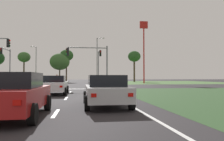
{
  "coord_description": "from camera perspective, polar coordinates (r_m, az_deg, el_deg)",
  "views": [
    {
      "loc": [
        4.44,
        -3.1,
        1.39
      ],
      "look_at": [
        8.97,
        28.67,
        2.36
      ],
      "focal_mm": 35.25,
      "sensor_mm": 36.0,
      "label": 1
    }
  ],
  "objects": [
    {
      "name": "grass_verge_far_right",
      "position": [
        61.34,
        11.98,
        -2.98
      ],
      "size": [
        35.0,
        35.0,
        0.01
      ],
      "primitive_type": "cube",
      "color": "#476B38",
      "rests_on": "ground"
    },
    {
      "name": "median_island_far",
      "position": [
        58.28,
        -12.5,
        -2.98
      ],
      "size": [
        1.2,
        36.0,
        0.14
      ],
      "primitive_type": "cube",
      "color": "gray",
      "rests_on": "ground"
    },
    {
      "name": "street_lamp_third",
      "position": [
        51.44,
        -3.76,
        3.22
      ],
      "size": [
        1.77,
        1.39,
        10.57
      ],
      "color": "gray",
      "rests_on": "ground"
    },
    {
      "name": "car_blue_fourth",
      "position": [
        51.44,
        -15.6,
        -2.33
      ],
      "size": [
        2.0,
        4.62,
        1.55
      ],
      "rotation": [
        0.0,
        0.0,
        3.14
      ],
      "color": "navy",
      "rests_on": "ground"
    },
    {
      "name": "crosswalk_bar_fifth",
      "position": [
        28.62,
        -20.76,
        -4.39
      ],
      "size": [
        0.7,
        2.8,
        0.01
      ],
      "primitive_type": "cube",
      "color": "silver",
      "rests_on": "ground"
    },
    {
      "name": "lane_dash_third",
      "position": [
        20.72,
        -10.75,
        -5.53
      ],
      "size": [
        0.14,
        2.0,
        0.01
      ],
      "primitive_type": "cube",
      "color": "silver",
      "rests_on": "ground"
    },
    {
      "name": "street_lamp_fourth",
      "position": [
        66.21,
        -19.2,
        1.97
      ],
      "size": [
        1.42,
        1.52,
        10.07
      ],
      "color": "gray",
      "rests_on": "ground"
    },
    {
      "name": "edge_line_right",
      "position": [
        15.35,
        0.96,
        -6.9
      ],
      "size": [
        0.14,
        24.0,
        0.01
      ],
      "primitive_type": "cube",
      "color": "silver",
      "rests_on": "ground"
    },
    {
      "name": "car_white_third",
      "position": [
        18.31,
        -14.53,
        -3.6
      ],
      "size": [
        1.96,
        4.6,
        1.51
      ],
      "color": "silver",
      "rests_on": "ground"
    },
    {
      "name": "lane_dash_second",
      "position": [
        14.75,
        -11.83,
        -7.08
      ],
      "size": [
        0.14,
        2.0,
        0.01
      ],
      "primitive_type": "cube",
      "color": "silver",
      "rests_on": "ground"
    },
    {
      "name": "treeline_sixth",
      "position": [
        64.47,
        5.79,
        3.55
      ],
      "size": [
        3.68,
        3.68,
        9.01
      ],
      "color": "#423323",
      "rests_on": "ground"
    },
    {
      "name": "traffic_signal_far_right",
      "position": [
        38.41,
        -3.38,
        2.37
      ],
      "size": [
        0.32,
        4.41,
        6.05
      ],
      "color": "gray",
      "rests_on": "ground"
    },
    {
      "name": "car_silver_second",
      "position": [
        10.58,
        -1.59,
        -5.13
      ],
      "size": [
        2.09,
        4.47,
        1.48
      ],
      "color": "#B7B7BC",
      "rests_on": "ground"
    },
    {
      "name": "treeline_fifth",
      "position": [
        63.45,
        -11.71,
        3.79
      ],
      "size": [
        3.79,
        3.79,
        9.14
      ],
      "color": "#423323",
      "rests_on": "ground"
    },
    {
      "name": "traffic_signal_near_right",
      "position": [
        26.62,
        -5.39,
        3.07
      ],
      "size": [
        5.04,
        0.32,
        5.18
      ],
      "color": "gray",
      "rests_on": "ground"
    },
    {
      "name": "car_maroon_fifth",
      "position": [
        43.24,
        -17.1,
        -2.42
      ],
      "size": [
        2.04,
        4.24,
        1.58
      ],
      "rotation": [
        0.0,
        0.0,
        3.14
      ],
      "color": "maroon",
      "rests_on": "ground"
    },
    {
      "name": "crosswalk_bar_third",
      "position": [
        29.21,
        -25.18,
        -4.28
      ],
      "size": [
        0.7,
        2.8,
        0.01
      ],
      "primitive_type": "cube",
      "color": "silver",
      "rests_on": "ground"
    },
    {
      "name": "stop_bar_near",
      "position": [
        26.14,
        -9.54,
        -4.74
      ],
      "size": [
        6.4,
        0.5,
        0.01
      ],
      "primitive_type": "cube",
      "color": "silver",
      "rests_on": "ground"
    },
    {
      "name": "traffic_signal_far_left",
      "position": [
        40.06,
        -25.61,
        2.47
      ],
      "size": [
        0.32,
        4.65,
        6.15
      ],
      "color": "gray",
      "rests_on": "ground"
    },
    {
      "name": "car_red_near",
      "position": [
        8.37,
        -23.85,
        -5.68
      ],
      "size": [
        2.0,
        4.55,
        1.55
      ],
      "color": "#A31919",
      "rests_on": "ground"
    },
    {
      "name": "ground_plane",
      "position": [
        33.42,
        -15.78,
        -4.05
      ],
      "size": [
        200.0,
        200.0,
        0.0
      ],
      "primitive_type": "plane",
      "color": "#282628"
    },
    {
      "name": "crosswalk_bar_sixth",
      "position": [
        28.39,
        -18.49,
        -4.43
      ],
      "size": [
        0.7,
        2.8,
        0.01
      ],
      "primitive_type": "cube",
      "color": "silver",
      "rests_on": "ground"
    },
    {
      "name": "treeline_third",
      "position": [
        63.79,
        -21.85,
        3.18
      ],
      "size": [
        3.28,
        3.28,
        8.2
      ],
      "color": "#423323",
      "rests_on": "ground"
    },
    {
      "name": "treeline_fourth",
      "position": [
        62.76,
        -13.4,
        2.22
      ],
      "size": [
        5.44,
        5.44,
        7.98
      ],
      "color": "#423323",
      "rests_on": "ground"
    },
    {
      "name": "pedestrian_at_median",
      "position": [
        42.03,
        -14.12,
        -1.89
      ],
      "size": [
        0.34,
        0.34,
        1.8
      ],
      "rotation": [
        0.0,
        0.0,
        5.4
      ],
      "color": "#335184",
      "rests_on": "median_island_far"
    },
    {
      "name": "median_island_near",
      "position": [
        14.84,
        -25.68,
        -6.66
      ],
      "size": [
        1.2,
        22.0,
        0.14
      ],
      "primitive_type": "cube",
      "color": "gray",
      "rests_on": "ground"
    },
    {
      "name": "fastfood_pole_sign",
      "position": [
        50.31,
        8.24,
        8.11
      ],
      "size": [
        1.8,
        0.4,
        13.94
      ],
      "color": "red",
      "rests_on": "ground"
    },
    {
      "name": "lane_dash_near",
      "position": [
        8.81,
        -14.4,
        -10.71
      ],
      "size": [
        0.14,
        2.0,
        0.01
      ],
      "primitive_type": "cube",
      "color": "silver",
      "rests_on": "ground"
    },
    {
      "name": "crosswalk_bar_fourth",
      "position": [
        28.89,
        -23.0,
        -4.34
      ],
      "size": [
        0.7,
        2.8,
        0.01
      ],
      "primitive_type": "cube",
      "color": "silver",
      "rests_on": "ground"
    }
  ]
}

